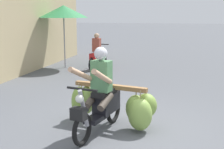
# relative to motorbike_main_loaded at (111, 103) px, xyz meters

# --- Properties ---
(ground_plane) EXTENTS (120.00, 120.00, 0.00)m
(ground_plane) POSITION_rel_motorbike_main_loaded_xyz_m (0.31, -0.06, -0.50)
(ground_plane) COLOR #56595E
(motorbike_main_loaded) EXTENTS (1.80, 1.76, 1.58)m
(motorbike_main_loaded) POSITION_rel_motorbike_main_loaded_xyz_m (0.00, 0.00, 0.00)
(motorbike_main_loaded) COLOR black
(motorbike_main_loaded) RESTS_ON ground
(motorbike_distant_ahead_left) EXTENTS (0.52, 1.61, 1.40)m
(motorbike_distant_ahead_left) POSITION_rel_motorbike_main_loaded_xyz_m (-2.00, 5.98, 0.07)
(motorbike_distant_ahead_left) COLOR black
(motorbike_distant_ahead_left) RESTS_ON ground
(shopfront_building) EXTENTS (3.79, 7.20, 3.92)m
(shopfront_building) POSITION_rel_motorbike_main_loaded_xyz_m (-6.09, 6.17, 1.46)
(shopfront_building) COLOR tan
(shopfront_building) RESTS_ON ground
(market_umbrella_near_shop) EXTENTS (1.90, 1.90, 2.46)m
(market_umbrella_near_shop) POSITION_rel_motorbike_main_loaded_xyz_m (-3.35, 5.99, 1.72)
(market_umbrella_near_shop) COLOR #99999E
(market_umbrella_near_shop) RESTS_ON ground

